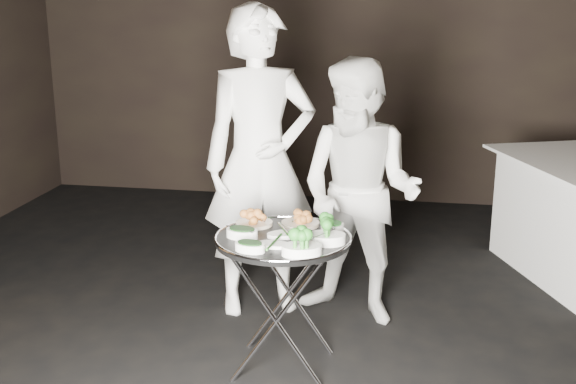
% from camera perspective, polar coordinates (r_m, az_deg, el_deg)
% --- Properties ---
extents(floor, '(6.00, 7.00, 0.05)m').
position_cam_1_polar(floor, '(3.97, -0.92, -14.69)').
color(floor, black).
rests_on(floor, ground).
extents(wall_back, '(6.00, 0.05, 3.00)m').
position_cam_1_polar(wall_back, '(6.94, 4.64, 11.58)').
color(wall_back, black).
rests_on(wall_back, floor).
extents(tray_stand, '(0.50, 0.42, 0.73)m').
position_cam_1_polar(tray_stand, '(3.87, -0.39, -8.31)').
color(tray_stand, silver).
rests_on(tray_stand, floor).
extents(serving_tray, '(0.72, 0.72, 0.04)m').
position_cam_1_polar(serving_tray, '(3.75, -0.40, -3.71)').
color(serving_tray, black).
rests_on(serving_tray, tray_stand).
extents(potato_plate_a, '(0.20, 0.20, 0.07)m').
position_cam_1_polar(potato_plate_a, '(3.93, -2.71, -2.16)').
color(potato_plate_a, beige).
rests_on(potato_plate_a, serving_tray).
extents(potato_plate_b, '(0.21, 0.21, 0.08)m').
position_cam_1_polar(potato_plate_b, '(3.92, 0.98, -2.17)').
color(potato_plate_b, beige).
rests_on(potato_plate_b, serving_tray).
extents(greens_bowl, '(0.12, 0.12, 0.07)m').
position_cam_1_polar(greens_bowl, '(3.82, 3.52, -2.70)').
color(greens_bowl, white).
rests_on(greens_bowl, serving_tray).
extents(asparagus_plate_a, '(0.23, 0.18, 0.04)m').
position_cam_1_polar(asparagus_plate_a, '(3.75, -0.20, -3.26)').
color(asparagus_plate_a, white).
rests_on(asparagus_plate_a, serving_tray).
extents(asparagus_plate_b, '(0.18, 0.11, 0.03)m').
position_cam_1_polar(asparagus_plate_b, '(3.61, -1.10, -4.09)').
color(asparagus_plate_b, white).
rests_on(asparagus_plate_b, serving_tray).
extents(spinach_bowl_a, '(0.19, 0.14, 0.07)m').
position_cam_1_polar(spinach_bowl_a, '(3.73, -3.66, -3.15)').
color(spinach_bowl_a, white).
rests_on(spinach_bowl_a, serving_tray).
extents(spinach_bowl_b, '(0.18, 0.14, 0.06)m').
position_cam_1_polar(spinach_bowl_b, '(3.54, -3.03, -4.24)').
color(spinach_bowl_b, white).
rests_on(spinach_bowl_b, serving_tray).
extents(broccoli_bowl_a, '(0.21, 0.17, 0.08)m').
position_cam_1_polar(broccoli_bowl_a, '(3.65, 3.02, -3.51)').
color(broccoli_bowl_a, white).
rests_on(broccoli_bowl_a, serving_tray).
extents(broccoli_bowl_b, '(0.23, 0.19, 0.08)m').
position_cam_1_polar(broccoli_bowl_b, '(3.49, 1.09, -4.41)').
color(broccoli_bowl_b, white).
rests_on(broccoli_bowl_b, serving_tray).
extents(serving_utensils, '(0.57, 0.43, 0.01)m').
position_cam_1_polar(serving_utensils, '(3.79, 0.03, -2.58)').
color(serving_utensils, silver).
rests_on(serving_utensils, serving_tray).
extents(waiter_left, '(0.82, 0.70, 1.92)m').
position_cam_1_polar(waiter_left, '(4.45, -2.21, 2.33)').
color(waiter_left, white).
rests_on(waiter_left, floor).
extents(waiter_right, '(0.94, 0.83, 1.61)m').
position_cam_1_polar(waiter_right, '(4.35, 5.69, -0.12)').
color(waiter_right, white).
rests_on(waiter_right, floor).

